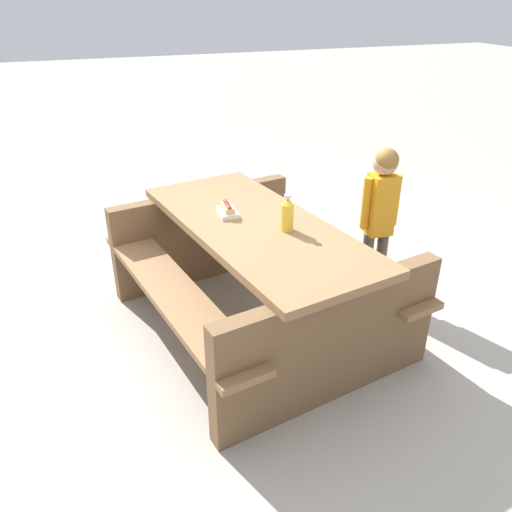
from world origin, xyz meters
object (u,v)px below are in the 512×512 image
at_px(picnic_table, 256,267).
at_px(soda_bottle, 287,214).
at_px(child_in_coat, 380,205).
at_px(hotdog_tray, 228,210).

relative_size(picnic_table, soda_bottle, 9.08).
bearing_deg(child_in_coat, soda_bottle, 106.46).
bearing_deg(soda_bottle, hotdog_tray, 37.43).
relative_size(soda_bottle, hotdog_tray, 1.18).
bearing_deg(hotdog_tray, soda_bottle, -142.57).
distance_m(soda_bottle, hotdog_tray, 0.43).
relative_size(soda_bottle, child_in_coat, 0.20).
bearing_deg(picnic_table, child_in_coat, -85.10).
bearing_deg(soda_bottle, child_in_coat, -73.54).
xyz_separation_m(picnic_table, soda_bottle, (-0.15, -0.14, 0.41)).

